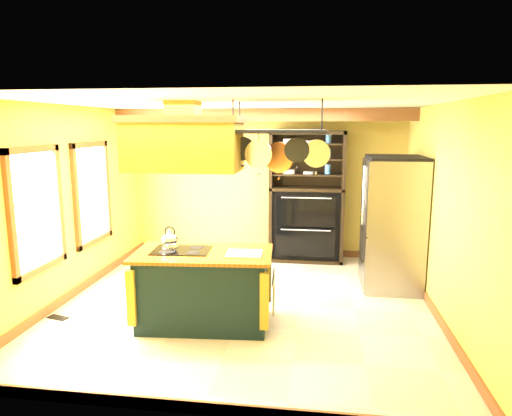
% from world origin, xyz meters
% --- Properties ---
extents(floor, '(5.00, 5.00, 0.00)m').
position_xyz_m(floor, '(0.00, 0.00, 0.00)').
color(floor, beige).
rests_on(floor, ground).
extents(ceiling, '(5.00, 5.00, 0.00)m').
position_xyz_m(ceiling, '(0.00, 0.00, 2.70)').
color(ceiling, white).
rests_on(ceiling, wall_back).
extents(wall_back, '(5.00, 0.02, 2.70)m').
position_xyz_m(wall_back, '(0.00, 2.50, 1.35)').
color(wall_back, gold).
rests_on(wall_back, floor).
extents(wall_front, '(5.00, 0.02, 2.70)m').
position_xyz_m(wall_front, '(0.00, -2.50, 1.35)').
color(wall_front, gold).
rests_on(wall_front, floor).
extents(wall_left, '(0.02, 5.00, 2.70)m').
position_xyz_m(wall_left, '(-2.50, 0.00, 1.35)').
color(wall_left, gold).
rests_on(wall_left, floor).
extents(wall_right, '(0.02, 5.00, 2.70)m').
position_xyz_m(wall_right, '(2.50, 0.00, 1.35)').
color(wall_right, gold).
rests_on(wall_right, floor).
extents(ceiling_beam, '(5.00, 0.15, 0.20)m').
position_xyz_m(ceiling_beam, '(0.00, 1.70, 2.59)').
color(ceiling_beam, brown).
rests_on(ceiling_beam, ceiling).
extents(window_near, '(0.06, 1.06, 1.56)m').
position_xyz_m(window_near, '(-2.47, -0.80, 1.40)').
color(window_near, brown).
rests_on(window_near, wall_left).
extents(window_far, '(0.06, 1.06, 1.56)m').
position_xyz_m(window_far, '(-2.47, 0.60, 1.40)').
color(window_far, brown).
rests_on(window_far, wall_left).
extents(kitchen_island, '(1.71, 1.03, 1.11)m').
position_xyz_m(kitchen_island, '(-0.40, -0.72, 0.47)').
color(kitchen_island, black).
rests_on(kitchen_island, floor).
extents(range_hood, '(1.39, 0.78, 0.80)m').
position_xyz_m(range_hood, '(-0.60, -0.73, 2.24)').
color(range_hood, '#B3952C').
rests_on(range_hood, ceiling).
extents(pot_rack, '(1.15, 0.53, 0.82)m').
position_xyz_m(pot_rack, '(0.50, -0.71, 2.25)').
color(pot_rack, black).
rests_on(pot_rack, ceiling).
extents(refrigerator, '(0.84, 0.99, 1.94)m').
position_xyz_m(refrigerator, '(2.06, 0.97, 0.95)').
color(refrigerator, gray).
rests_on(refrigerator, floor).
extents(hutch, '(1.32, 0.60, 2.33)m').
position_xyz_m(hutch, '(0.76, 2.25, 0.90)').
color(hutch, black).
rests_on(hutch, floor).
extents(floor_register, '(0.30, 0.19, 0.01)m').
position_xyz_m(floor_register, '(-2.30, -0.82, 0.01)').
color(floor_register, black).
rests_on(floor_register, floor).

